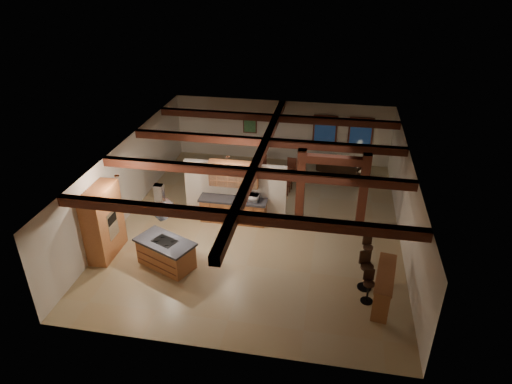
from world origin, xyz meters
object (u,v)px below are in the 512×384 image
Objects in this scene: bar_counter at (384,282)px; kitchen_island at (166,253)px; dining_table at (274,178)px; sofa at (343,167)px.

kitchen_island is at bearing 175.61° from bar_counter.
dining_table is 3.33m from sofa.
kitchen_island is at bearing 80.22° from sofa.
bar_counter is at bearing -4.39° from kitchen_island.
bar_counter is at bearing 123.41° from sofa.
sofa is (2.90, 1.62, 0.02)m from dining_table.
dining_table is at bearing 54.15° from sofa.
kitchen_island is 6.71m from bar_counter.
bar_counter reaches higher than dining_table.
bar_counter reaches higher than kitchen_island.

